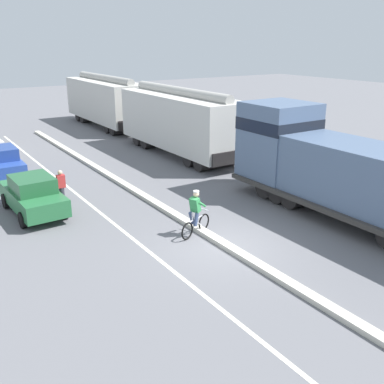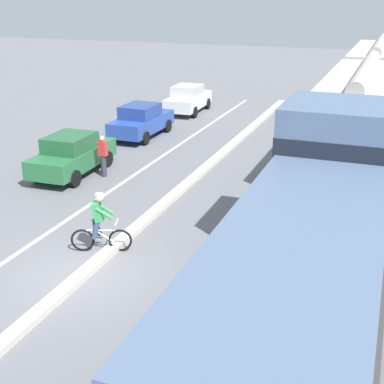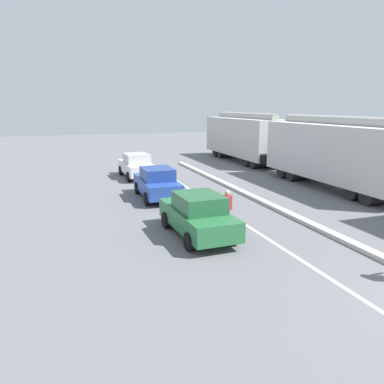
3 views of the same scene
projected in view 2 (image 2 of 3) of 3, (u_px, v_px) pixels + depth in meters
name	position (u px, v px, depth m)	size (l,w,h in m)	color
ground_plane	(87.00, 274.00, 13.73)	(120.00, 120.00, 0.00)	slate
median_curb	(176.00, 193.00, 18.95)	(0.36, 36.00, 0.16)	beige
lane_stripe	(116.00, 187.00, 19.78)	(0.14, 36.00, 0.01)	silver
locomotive	(313.00, 250.00, 11.04)	(3.10, 11.61, 4.20)	slate
hopper_car_lead	(361.00, 116.00, 21.57)	(2.90, 10.60, 4.18)	beige
hopper_car_middle	(376.00, 76.00, 31.71)	(2.90, 10.60, 4.18)	beige
parked_car_green	(72.00, 154.00, 20.92)	(1.95, 4.26, 1.62)	#286B3D
parked_car_blue	(141.00, 121.00, 26.33)	(1.86, 4.21, 1.62)	#28479E
parked_car_white	(188.00, 99.00, 31.65)	(1.97, 4.27, 1.62)	silver
cyclist	(100.00, 224.00, 14.65)	(1.62, 0.71, 1.71)	black
pedestrian_by_cars	(103.00, 156.00, 20.66)	(0.34, 0.22, 1.62)	#33333D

